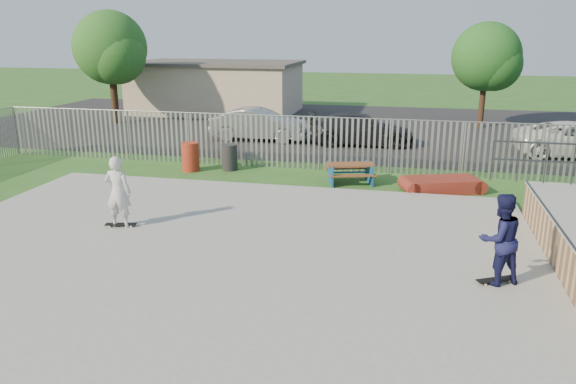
% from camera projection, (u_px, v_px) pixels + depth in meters
% --- Properties ---
extents(ground, '(120.00, 120.00, 0.00)m').
position_uv_depth(ground, '(212.00, 257.00, 13.04)').
color(ground, '#2C5C1F').
rests_on(ground, ground).
extents(concrete_slab, '(15.00, 12.00, 0.15)m').
position_uv_depth(concrete_slab, '(212.00, 254.00, 13.02)').
color(concrete_slab, gray).
rests_on(concrete_slab, ground).
extents(fence, '(26.04, 16.02, 2.00)m').
position_uv_depth(fence, '(295.00, 171.00, 16.86)').
color(fence, gray).
rests_on(fence, ground).
extents(picnic_table, '(1.92, 1.73, 0.68)m').
position_uv_depth(picnic_table, '(350.00, 173.00, 19.31)').
color(picnic_table, brown).
rests_on(picnic_table, ground).
extents(funbox, '(2.46, 1.76, 0.44)m').
position_uv_depth(funbox, '(442.00, 185.00, 18.31)').
color(funbox, maroon).
rests_on(funbox, ground).
extents(trash_bin_red, '(0.64, 0.64, 1.07)m').
position_uv_depth(trash_bin_red, '(191.00, 157.00, 20.93)').
color(trash_bin_red, maroon).
rests_on(trash_bin_red, ground).
extents(trash_bin_grey, '(0.58, 0.58, 0.97)m').
position_uv_depth(trash_bin_grey, '(230.00, 157.00, 21.09)').
color(trash_bin_grey, black).
rests_on(trash_bin_grey, ground).
extents(parking_lot, '(40.00, 18.00, 0.02)m').
position_uv_depth(parking_lot, '(331.00, 126.00, 30.86)').
color(parking_lot, black).
rests_on(parking_lot, ground).
extents(car_silver, '(4.61, 1.64, 1.52)m').
position_uv_depth(car_silver, '(259.00, 124.00, 26.67)').
color(car_silver, '#A6A7AB').
rests_on(car_silver, parking_lot).
extents(car_dark, '(5.03, 2.40, 1.42)m').
position_uv_depth(car_dark, '(360.00, 129.00, 25.63)').
color(car_dark, black).
rests_on(car_dark, parking_lot).
extents(building, '(10.40, 6.40, 3.20)m').
position_uv_depth(building, '(217.00, 87.00, 35.84)').
color(building, '#BCA990').
rests_on(building, ground).
extents(tree_left, '(4.01, 4.01, 6.19)m').
position_uv_depth(tree_left, '(110.00, 48.00, 30.82)').
color(tree_left, '#392517').
rests_on(tree_left, ground).
extents(tree_mid, '(3.60, 3.60, 5.55)m').
position_uv_depth(tree_mid, '(486.00, 57.00, 29.52)').
color(tree_mid, '#3D2518').
rests_on(tree_mid, ground).
extents(skateboard_a, '(0.80, 0.55, 0.08)m').
position_uv_depth(skateboard_a, '(495.00, 281.00, 11.37)').
color(skateboard_a, black).
rests_on(skateboard_a, concrete_slab).
extents(skateboard_b, '(0.82, 0.38, 0.08)m').
position_uv_depth(skateboard_b, '(121.00, 225.00, 14.62)').
color(skateboard_b, black).
rests_on(skateboard_b, concrete_slab).
extents(skater_navy, '(1.14, 1.06, 1.88)m').
position_uv_depth(skater_navy, '(500.00, 239.00, 11.12)').
color(skater_navy, '#141640').
rests_on(skater_navy, concrete_slab).
extents(skater_white, '(0.71, 0.49, 1.88)m').
position_uv_depth(skater_white, '(118.00, 192.00, 14.37)').
color(skater_white, silver).
rests_on(skater_white, concrete_slab).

